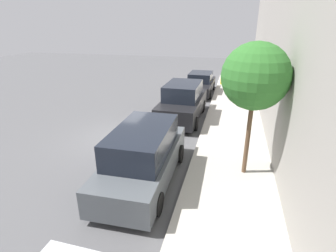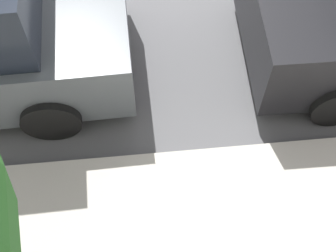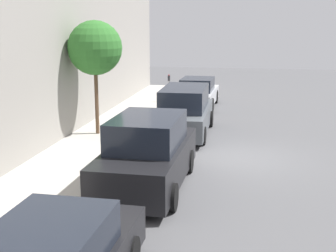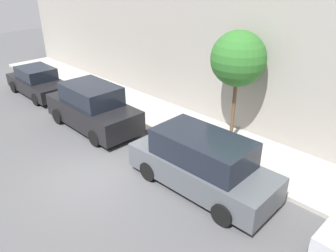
{
  "view_description": "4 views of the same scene",
  "coord_description": "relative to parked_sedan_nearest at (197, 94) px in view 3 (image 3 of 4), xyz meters",
  "views": [
    {
      "loc": [
        4.76,
        -10.19,
        5.0
      ],
      "look_at": [
        2.33,
        -0.48,
        1.0
      ],
      "focal_mm": 28.0,
      "sensor_mm": 36.0,
      "label": 1
    },
    {
      "loc": [
        5.81,
        -0.47,
        4.83
      ],
      "look_at": [
        3.65,
        -0.27,
        1.0
      ],
      "focal_mm": 50.0,
      "sensor_mm": 36.0,
      "label": 2
    },
    {
      "loc": [
        -0.48,
        15.08,
        4.48
      ],
      "look_at": [
        2.26,
        -0.02,
        1.0
      ],
      "focal_mm": 50.0,
      "sensor_mm": 36.0,
      "label": 3
    },
    {
      "loc": [
        -4.83,
        -8.45,
        6.51
      ],
      "look_at": [
        3.17,
        -0.52,
        1.0
      ],
      "focal_mm": 35.0,
      "sensor_mm": 36.0,
      "label": 4
    }
  ],
  "objects": [
    {
      "name": "ground_plane",
      "position": [
        -2.33,
        9.07,
        -0.72
      ],
      "size": [
        60.0,
        60.0,
        0.0
      ],
      "primitive_type": "plane",
      "color": "#515154"
    },
    {
      "name": "sidewalk",
      "position": [
        2.63,
        9.07,
        -0.65
      ],
      "size": [
        2.91,
        32.0,
        0.15
      ],
      "color": "#B2ADA3",
      "rests_on": "ground_plane"
    },
    {
      "name": "parked_sedan_nearest",
      "position": [
        0.0,
        0.0,
        0.0
      ],
      "size": [
        1.92,
        4.54,
        1.54
      ],
      "color": "#B7BABF",
      "rests_on": "ground_plane"
    },
    {
      "name": "parked_minivan_second",
      "position": [
        -0.19,
        6.03,
        0.2
      ],
      "size": [
        2.02,
        4.93,
        1.9
      ],
      "color": "#4C5156",
      "rests_on": "ground_plane"
    },
    {
      "name": "parked_suv_third",
      "position": [
        -0.1,
        12.29,
        0.21
      ],
      "size": [
        2.08,
        4.83,
        1.98
      ],
      "color": "black",
      "rests_on": "ground_plane"
    },
    {
      "name": "parking_meter_near",
      "position": [
        1.62,
        -0.56,
        0.33
      ],
      "size": [
        0.11,
        0.15,
        1.47
      ],
      "color": "#ADADB2",
      "rests_on": "sidewalk"
    },
    {
      "name": "street_tree",
      "position": [
        3.07,
        7.14,
        2.73
      ],
      "size": [
        2.06,
        2.06,
        4.34
      ],
      "color": "brown",
      "rests_on": "sidewalk"
    }
  ]
}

